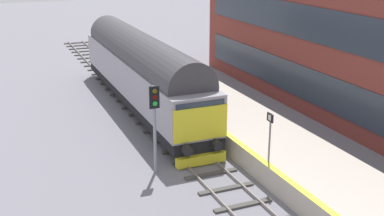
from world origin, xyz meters
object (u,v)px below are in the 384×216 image
diesel_locomotive (141,69)px  platform_number_sign (270,130)px  waiting_passenger (214,86)px  signal_post_near (155,117)px

diesel_locomotive → platform_number_sign: 12.01m
platform_number_sign → waiting_passenger: bearing=80.8°
platform_number_sign → waiting_passenger: platform_number_sign is taller
diesel_locomotive → signal_post_near: bearing=-103.5°
diesel_locomotive → platform_number_sign: diesel_locomotive is taller
signal_post_near → waiting_passenger: signal_post_near is taller
signal_post_near → platform_number_sign: size_ratio=1.88×
waiting_passenger → diesel_locomotive: bearing=46.7°
signal_post_near → platform_number_sign: (4.09, -2.83, -0.19)m
platform_number_sign → waiting_passenger: (1.34, 8.31, -0.42)m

